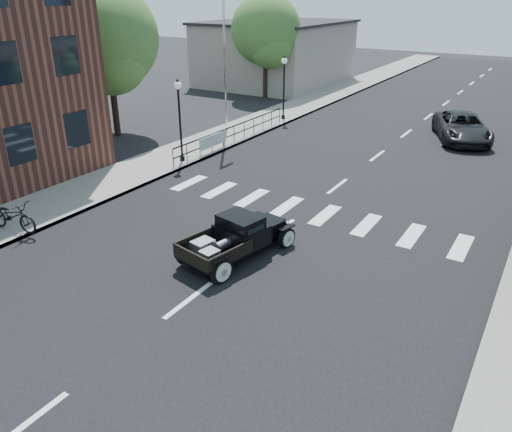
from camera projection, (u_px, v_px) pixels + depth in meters
The scene contains 15 objects.
ground at pixel (249, 255), 15.72m from camera, with size 120.00×120.00×0.00m, color black.
road at pixel (396, 142), 27.33m from camera, with size 14.00×80.00×0.02m, color black.
road_markings at pixel (363, 167), 23.46m from camera, with size 12.00×60.00×0.06m, color silver, non-canonical shape.
sidewalk_left at pixel (263, 121), 31.37m from camera, with size 3.00×80.00×0.15m, color gray.
low_building_left at pixel (276, 54), 43.54m from camera, with size 10.00×12.00×5.00m, color gray.
railing at pixel (234, 132), 26.69m from camera, with size 0.08×10.00×1.00m, color black, non-canonical shape.
banner at pixel (213, 145), 25.18m from camera, with size 0.04×2.20×0.60m, color silver, non-canonical shape.
lamp_post_b at pixel (180, 121), 23.15m from camera, with size 0.36×0.36×3.83m, color black, non-canonical shape.
lamp_post_c at pixel (284, 88), 30.89m from camera, with size 0.36×0.36×3.83m, color black, non-canonical shape.
flagpole at pixel (224, 10), 26.68m from camera, with size 0.12×0.12×12.93m, color silver.
big_tree_near at pixel (110, 62), 26.94m from camera, with size 5.50×5.50×8.08m, color #41682C, non-canonical shape.
big_tree_far at pixel (266, 46), 37.18m from camera, with size 5.12×5.12×7.52m, color #41682C, non-canonical shape.
hotrod_pickup at pixel (237, 237), 15.33m from camera, with size 1.85×3.96×1.37m, color black, non-canonical shape.
second_car at pixel (462, 127), 27.33m from camera, with size 2.45×5.32×1.48m, color black.
motorcycle at pixel (12, 216), 16.77m from camera, with size 0.70×2.02×1.06m, color black.
Camera 1 is at (7.46, -11.62, 7.62)m, focal length 35.00 mm.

